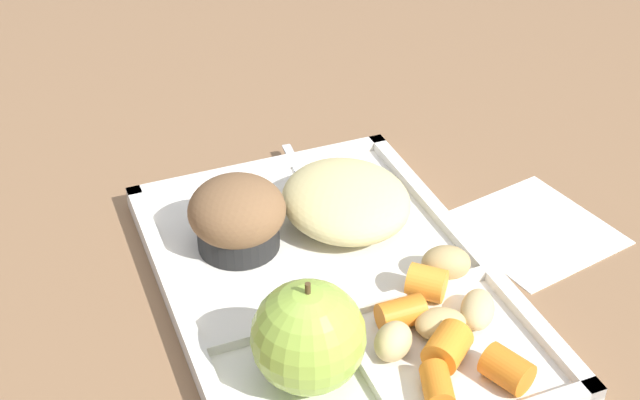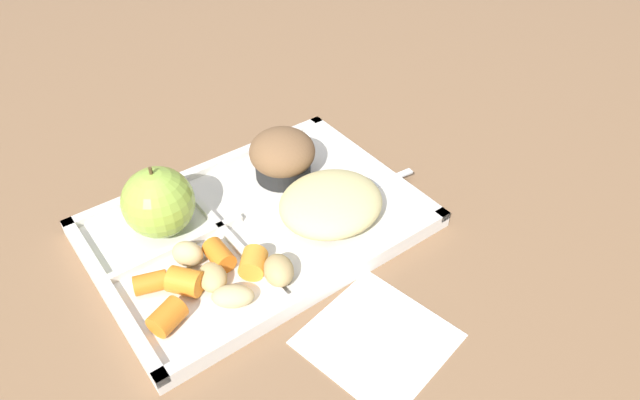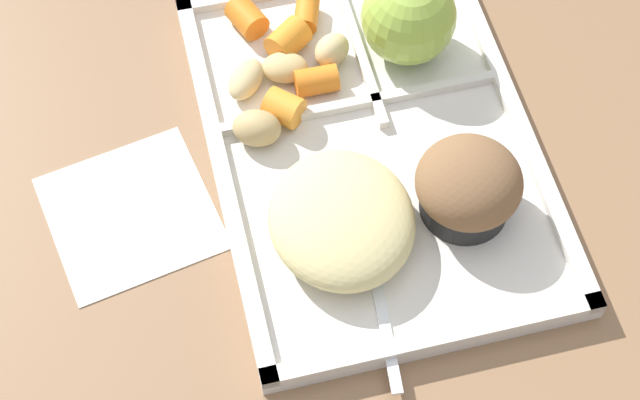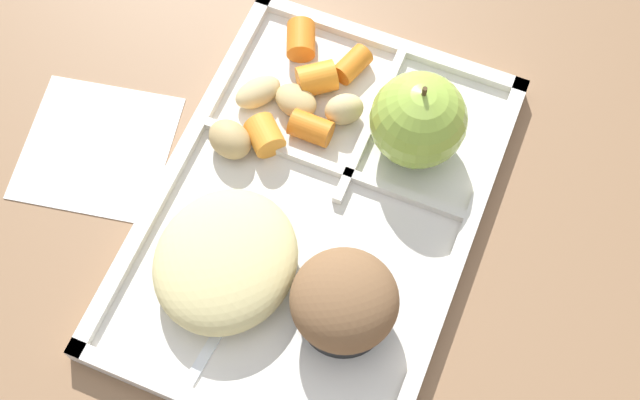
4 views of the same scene
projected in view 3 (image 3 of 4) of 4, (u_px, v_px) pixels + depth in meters
ground at (370, 153)px, 0.78m from camera, size 6.00×6.00×0.00m
lunch_tray at (371, 147)px, 0.77m from camera, size 0.34×0.24×0.02m
green_apple at (409, 17)px, 0.79m from camera, size 0.07×0.07×0.08m
bran_muffin at (468, 187)px, 0.72m from camera, size 0.08×0.08×0.06m
carrot_slice_large at (284, 108)px, 0.77m from camera, size 0.04×0.04×0.02m
carrot_slice_tilted at (288, 40)px, 0.81m from camera, size 0.04×0.04×0.03m
carrot_slice_small at (247, 18)px, 0.82m from camera, size 0.04×0.03×0.02m
carrot_slice_edge at (316, 81)px, 0.79m from camera, size 0.02×0.03×0.02m
carrot_slice_center at (307, 14)px, 0.82m from camera, size 0.03×0.03×0.02m
potato_chunk_large at (246, 79)px, 0.79m from camera, size 0.05×0.04×0.02m
potato_chunk_wedge at (285, 68)px, 0.79m from camera, size 0.04×0.04×0.02m
potato_chunk_small at (332, 50)px, 0.80m from camera, size 0.04×0.04×0.03m
potato_chunk_golden at (257, 128)px, 0.76m from camera, size 0.04×0.04×0.03m
egg_noodle_pile at (342, 219)px, 0.71m from camera, size 0.11×0.10×0.04m
meatball_back at (306, 201)px, 0.73m from camera, size 0.03×0.03×0.03m
meatball_front at (358, 220)px, 0.72m from camera, size 0.03×0.03×0.03m
plastic_fork at (376, 283)px, 0.71m from camera, size 0.14×0.03×0.00m
paper_napkin at (131, 213)px, 0.75m from camera, size 0.13×0.13×0.00m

